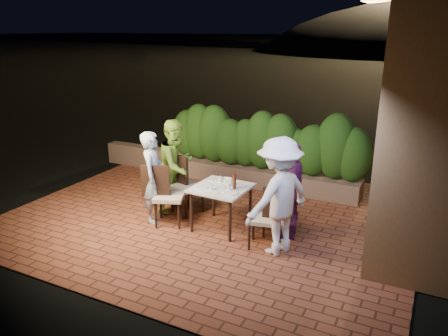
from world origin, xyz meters
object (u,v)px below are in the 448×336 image
Objects in this scene: chair_right_back at (274,210)px; dining_table at (221,208)px; diner_green at (177,166)px; diner_white at (279,197)px; chair_left_back at (187,185)px; parapet_lamp at (167,147)px; beer_bottle at (234,180)px; bowl at (226,180)px; diner_purple at (292,190)px; diner_blue at (153,177)px; chair_left_front at (169,195)px; chair_right_front at (264,217)px.

dining_table is at bearing -8.60° from chair_right_back.
diner_green is (-1.97, 0.15, 0.44)m from chair_right_back.
diner_green is 2.35m from diner_white.
diner_green is at bearing -172.90° from chair_left_back.
dining_table is 6.31× the size of parapet_lamp.
beer_bottle is 1.68× the size of bowl.
chair_left_back is 0.67× the size of diner_purple.
diner_white reaches higher than diner_blue.
diner_green is at bearing 161.93° from dining_table.
diner_white is 12.87× the size of parapet_lamp.
chair_left_front reaches higher than bowl.
diner_green is 2.25m from diner_purple.
chair_left_front is 0.67× the size of diner_purple.
beer_bottle is 0.36× the size of chair_right_back.
chair_right_front is (0.65, -0.32, -0.41)m from beer_bottle.
dining_table is 0.49× the size of diner_white.
beer_bottle is 0.29× the size of chair_left_front.
diner_white is at bearing -34.93° from parapet_lamp.
dining_table is 0.51× the size of diner_green.
diner_white reaches higher than chair_right_front.
chair_right_back is at bearing 15.74° from beer_bottle.
diner_purple is (0.26, 0.55, 0.30)m from chair_right_front.
chair_left_front is 0.42m from diner_blue.
beer_bottle is at bearing -97.29° from diner_green.
chair_right_front is 0.50m from chair_right_back.
dining_table is at bearing -30.80° from chair_right_front.
parapet_lamp is (-2.53, 1.96, -0.20)m from bowl.
chair_left_back is at bearing -104.56° from diner_purple.
beer_bottle is 3.60m from parapet_lamp.
diner_green reaches higher than chair_left_back.
bowl is 0.85m from chair_left_back.
bowl is at bearing -27.30° from chair_right_back.
chair_left_back reaches higher than parapet_lamp.
beer_bottle is 0.29× the size of chair_left_back.
diner_green is at bearing -27.96° from diner_blue.
diner_blue is 2.33m from diner_white.
chair_left_back is (-1.09, 0.28, -0.38)m from beer_bottle.
chair_right_back is 0.49× the size of diner_green.
chair_left_back is 2.59m from parapet_lamp.
beer_bottle reaches higher than chair_left_back.
parapet_lamp is (-2.59, 2.25, 0.20)m from dining_table.
diner_green reaches higher than chair_right_front.
chair_left_front is (-0.89, -0.25, 0.15)m from dining_table.
diner_blue reaches higher than beer_bottle.
diner_blue is 0.61m from diner_green.
dining_table is 0.55× the size of diner_blue.
chair_right_back is 6.05× the size of parapet_lamp.
beer_bottle is at bearing -42.71° from bowl.
diner_green is (-1.33, 0.33, -0.04)m from beer_bottle.
diner_purple is at bearing 14.27° from beer_bottle.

